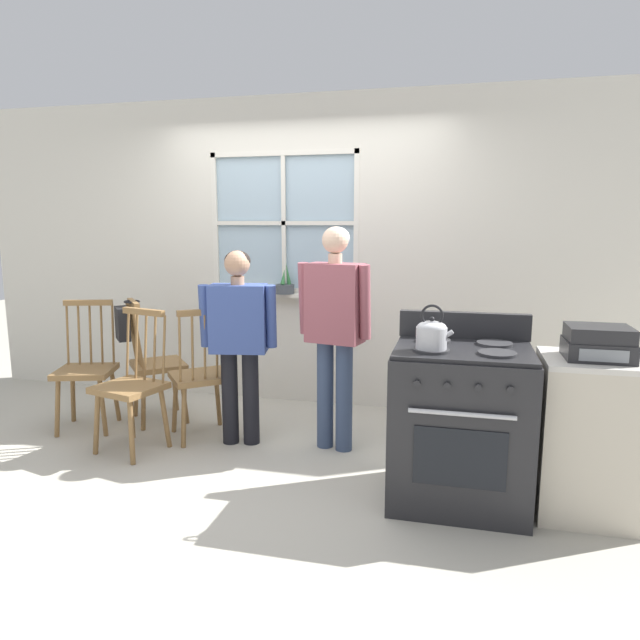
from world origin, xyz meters
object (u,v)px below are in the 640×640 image
Objects in this scene: chair_near_stove at (86,371)px; person_teen_center at (335,319)px; side_counter at (589,437)px; kettle at (432,333)px; stereo at (598,343)px; chair_by_window at (155,365)px; handbag at (123,323)px; potted_plant at (285,286)px; person_elderly_left at (239,331)px; chair_center_cluster at (132,387)px; chair_near_wall at (201,378)px; stove at (460,424)px.

person_teen_center reaches higher than chair_near_stove.
kettle is at bearing -170.11° from side_counter.
side_counter is 2.65× the size of stereo.
person_teen_center is at bearing 134.15° from kettle.
chair_by_window is 3.30× the size of handbag.
person_teen_center is 1.01m from kettle.
person_teen_center reaches higher than potted_plant.
handbag is at bearing 161.69° from person_elderly_left.
stereo is (0.87, 0.13, -0.04)m from kettle.
person_elderly_left is at bearing 38.53° from chair_center_cluster.
chair_by_window is 2.51m from kettle.
person_elderly_left is 1.04m from potted_plant.
handbag is at bearing -140.86° from potted_plant.
kettle is at bearing -171.44° from stereo.
potted_plant is 0.31× the size of side_counter.
chair_near_stove is at bearing 171.83° from side_counter.
handbag is at bearing 141.65° from chair_center_cluster.
stereo is at bearing -145.05° from chair_by_window.
person_elderly_left is 5.79× the size of kettle.
potted_plant is (0.74, 1.32, 0.60)m from chair_center_cluster.
chair_near_stove and handbag have the same top height.
stereo reaches higher than chair_near_stove.
stereo is at bearing -8.92° from person_teen_center.
potted_plant is at bearing 136.55° from person_teen_center.
chair_by_window is 1.29m from potted_plant.
chair_by_window is at bearing 40.40° from handbag.
person_elderly_left is 1.04m from handbag.
chair_center_cluster is at bearing 175.79° from stereo.
handbag is (-1.03, 0.14, -0.01)m from person_elderly_left.
stereo reaches higher than chair_center_cluster.
chair_near_wall is 1.99m from stove.
person_teen_center is at bearing 145.98° from stove.
chair_by_window is 2.98× the size of stereo.
chair_by_window is 0.94× the size of stove.
handbag is 3.38m from stereo.
kettle is 0.73× the size of stereo.
person_teen_center is 1.16m from potted_plant.
kettle is at bearing 5.45° from chair_center_cluster.
person_elderly_left is at bearing 167.01° from stereo.
person_teen_center is at bearing -55.11° from potted_plant.
chair_by_window reaches higher than side_counter.
chair_center_cluster is 3.03m from stereo.
side_counter is at bearing -22.98° from person_elderly_left.
potted_plant is at bearing 129.21° from kettle.
chair_center_cluster is at bearing -153.37° from person_teen_center.
stereo is at bearing -90.00° from side_counter.
chair_near_wall and chair_center_cluster have the same top height.
person_elderly_left is at bearing 161.56° from stove.
chair_by_window is 1.00× the size of chair_center_cluster.
chair_near_wall reaches higher than side_counter.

